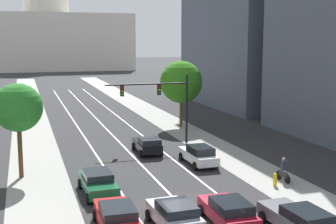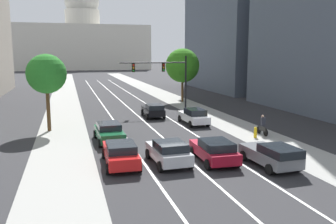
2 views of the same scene
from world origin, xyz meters
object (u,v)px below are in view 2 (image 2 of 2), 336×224
(car_white, at_px, (194,116))
(car_black, at_px, (153,110))
(car_crimson, at_px, (214,150))
(cyclist, at_px, (263,125))
(fire_hydrant, at_px, (255,132))
(capitol_building, at_px, (83,42))
(car_red, at_px, (121,153))
(street_tree_near_left, at_px, (46,74))
(car_green, at_px, (109,132))
(traffic_signal_mast, at_px, (165,73))
(car_gray, at_px, (272,155))
(car_silver, at_px, (169,152))
(street_tree_near_right, at_px, (182,66))

(car_white, distance_m, car_black, 5.58)
(car_crimson, bearing_deg, cyclist, -47.69)
(car_white, distance_m, fire_hydrant, 7.29)
(capitol_building, bearing_deg, car_white, -88.06)
(car_red, height_order, cyclist, cyclist)
(fire_hydrant, height_order, street_tree_near_left, street_tree_near_left)
(car_green, distance_m, car_crimson, 9.15)
(car_black, relative_size, street_tree_near_left, 0.64)
(car_green, height_order, traffic_signal_mast, traffic_signal_mast)
(car_gray, bearing_deg, capitol_building, -0.63)
(fire_hydrant, relative_size, street_tree_near_left, 0.13)
(car_red, xyz_separation_m, fire_hydrant, (11.57, 4.23, -0.31))
(car_silver, relative_size, street_tree_near_left, 0.61)
(car_red, height_order, fire_hydrant, car_red)
(car_gray, bearing_deg, car_green, 41.59)
(car_white, distance_m, car_silver, 12.85)
(fire_hydrant, xyz_separation_m, street_tree_near_right, (1.07, 22.51, 4.62))
(car_black, bearing_deg, car_red, 161.16)
(car_silver, distance_m, cyclist, 11.16)
(car_white, xyz_separation_m, traffic_signal_mast, (-0.73, 7.74, 3.72))
(car_gray, distance_m, car_silver, 6.23)
(fire_hydrant, distance_m, street_tree_near_left, 18.34)
(capitol_building, xyz_separation_m, car_green, (-4.34, -133.14, -10.92))
(car_crimson, bearing_deg, car_red, 82.80)
(cyclist, bearing_deg, capitol_building, 1.71)
(traffic_signal_mast, distance_m, cyclist, 14.96)
(car_crimson, relative_size, fire_hydrant, 4.90)
(car_green, xyz_separation_m, traffic_signal_mast, (7.95, 12.49, 3.75))
(car_crimson, bearing_deg, car_gray, -121.71)
(street_tree_near_right, xyz_separation_m, street_tree_near_left, (-17.30, -15.26, -0.07))
(car_silver, bearing_deg, car_red, 77.12)
(car_black, xyz_separation_m, cyclist, (6.83, -10.76, 0.08))
(car_green, relative_size, car_silver, 1.12)
(street_tree_near_left, bearing_deg, cyclist, -20.78)
(cyclist, bearing_deg, car_red, 109.51)
(car_gray, relative_size, cyclist, 2.57)
(car_silver, height_order, street_tree_near_left, street_tree_near_left)
(car_silver, distance_m, street_tree_near_left, 14.82)
(car_white, distance_m, car_crimson, 12.19)
(car_green, relative_size, car_gray, 1.05)
(car_white, xyz_separation_m, street_tree_near_right, (3.96, 15.82, 4.29))
(car_green, height_order, street_tree_near_left, street_tree_near_left)
(cyclist, bearing_deg, car_green, 82.56)
(car_black, bearing_deg, street_tree_near_right, -30.42)
(traffic_signal_mast, relative_size, street_tree_near_left, 1.16)
(street_tree_near_left, bearing_deg, car_red, -67.93)
(car_green, distance_m, car_white, 9.90)
(car_white, bearing_deg, car_silver, 152.58)
(car_gray, xyz_separation_m, street_tree_near_left, (-13.35, 14.32, 4.23))
(car_crimson, distance_m, car_silver, 2.91)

